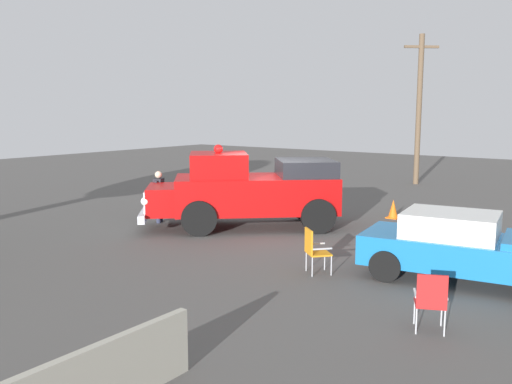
# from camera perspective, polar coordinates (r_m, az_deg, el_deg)

# --- Properties ---
(ground_plane) EXTENTS (60.00, 60.00, 0.00)m
(ground_plane) POSITION_cam_1_polar(r_m,az_deg,el_deg) (16.88, 1.57, -3.83)
(ground_plane) COLOR #514F4C
(vintage_fire_truck) EXTENTS (5.58, 5.88, 2.59)m
(vintage_fire_truck) POSITION_cam_1_polar(r_m,az_deg,el_deg) (16.83, -0.79, 0.28)
(vintage_fire_truck) COLOR black
(vintage_fire_truck) RESTS_ON ground
(classic_hot_rod) EXTENTS (2.45, 4.58, 1.46)m
(classic_hot_rod) POSITION_cam_1_polar(r_m,az_deg,el_deg) (12.45, 21.12, -5.37)
(classic_hot_rod) COLOR black
(classic_hot_rod) RESTS_ON ground
(lawn_chair_near_truck) EXTENTS (0.69, 0.69, 1.02)m
(lawn_chair_near_truck) POSITION_cam_1_polar(r_m,az_deg,el_deg) (19.70, -4.66, -0.32)
(lawn_chair_near_truck) COLOR #B7BABF
(lawn_chair_near_truck) RESTS_ON ground
(lawn_chair_by_car) EXTENTS (0.69, 0.69, 1.02)m
(lawn_chair_by_car) POSITION_cam_1_polar(r_m,az_deg,el_deg) (12.25, 6.05, -5.81)
(lawn_chair_by_car) COLOR #B7BABF
(lawn_chair_by_car) RESTS_ON ground
(lawn_chair_spare) EXTENTS (0.65, 0.65, 1.02)m
(lawn_chair_spare) POSITION_cam_1_polar(r_m,az_deg,el_deg) (9.47, 17.80, -10.51)
(lawn_chair_spare) COLOR #B7BABF
(lawn_chair_spare) RESTS_ON ground
(spectator_seated) EXTENTS (0.65, 0.62, 1.29)m
(spectator_seated) POSITION_cam_1_polar(r_m,az_deg,el_deg) (19.56, -4.69, -0.07)
(spectator_seated) COLOR #383842
(spectator_seated) RESTS_ON ground
(spectator_standing) EXTENTS (0.61, 0.43, 1.68)m
(spectator_standing) POSITION_cam_1_polar(r_m,az_deg,el_deg) (17.92, -10.10, -0.10)
(spectator_standing) COLOR #2D334C
(spectator_standing) RESTS_ON ground
(utility_pole) EXTENTS (1.22, 1.35, 7.22)m
(utility_pole) POSITION_cam_1_polar(r_m,az_deg,el_deg) (27.94, 16.65, 8.47)
(utility_pole) COLOR brown
(utility_pole) RESTS_ON ground
(traffic_cone) EXTENTS (0.40, 0.40, 0.64)m
(traffic_cone) POSITION_cam_1_polar(r_m,az_deg,el_deg) (19.01, 14.13, -1.75)
(traffic_cone) COLOR orange
(traffic_cone) RESTS_ON ground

